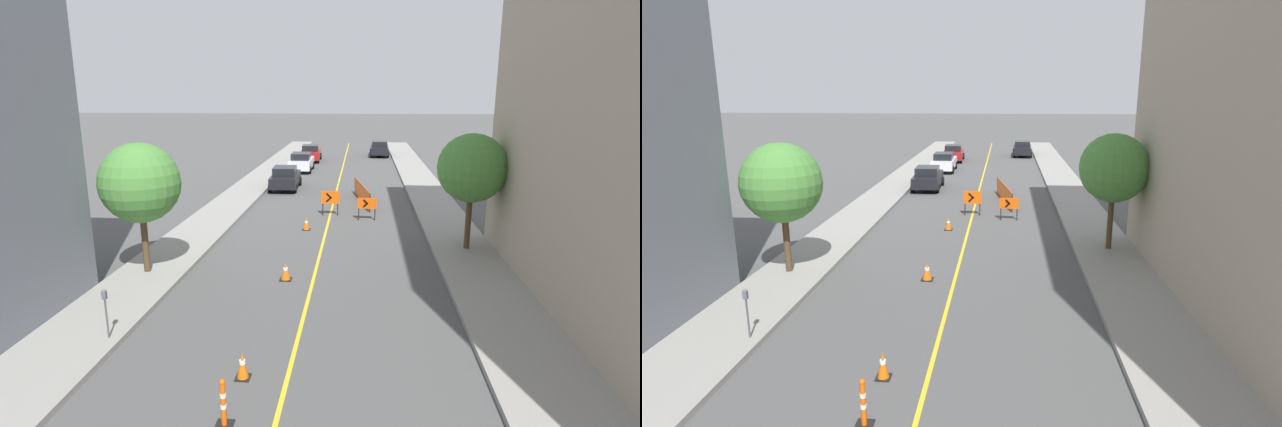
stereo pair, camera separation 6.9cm
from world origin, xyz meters
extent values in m
cube|color=gold|center=(0.00, 33.18, 0.00)|extent=(0.12, 66.36, 0.01)
cube|color=gray|center=(-6.10, 33.18, 0.09)|extent=(2.66, 66.36, 0.18)
cube|color=gray|center=(6.10, 33.18, 0.09)|extent=(2.66, 66.36, 0.18)
cube|color=black|center=(-1.07, 11.49, 0.01)|extent=(0.36, 0.36, 0.03)
cone|color=orange|center=(-1.07, 11.49, 0.35)|extent=(0.29, 0.29, 0.65)
cylinder|color=white|center=(-1.07, 11.49, 0.43)|extent=(0.15, 0.15, 0.10)
cube|color=black|center=(-1.01, 17.94, 0.01)|extent=(0.43, 0.43, 0.03)
cone|color=orange|center=(-1.01, 17.94, 0.34)|extent=(0.34, 0.34, 0.63)
cylinder|color=white|center=(-1.01, 17.94, 0.42)|extent=(0.18, 0.18, 0.10)
cube|color=black|center=(-0.99, 24.70, 0.01)|extent=(0.40, 0.40, 0.03)
cone|color=orange|center=(-0.99, 24.70, 0.33)|extent=(0.32, 0.32, 0.59)
cylinder|color=white|center=(-0.99, 24.70, 0.40)|extent=(0.16, 0.16, 0.09)
cube|color=black|center=(-1.04, 9.71, 0.02)|extent=(0.37, 0.37, 0.04)
cylinder|color=#EF560C|center=(-1.04, 9.71, 0.51)|extent=(0.12, 0.12, 0.95)
cylinder|color=white|center=(-1.04, 9.71, 0.46)|extent=(0.13, 0.13, 0.10)
cylinder|color=white|center=(-1.04, 9.71, 0.72)|extent=(0.13, 0.13, 0.10)
sphere|color=#EF560C|center=(-1.04, 9.71, 1.02)|extent=(0.13, 0.13, 0.13)
cube|color=#EF560C|center=(0.01, 27.74, 1.02)|extent=(0.97, 0.08, 0.70)
cube|color=black|center=(-0.07, 27.70, 1.11)|extent=(0.33, 0.03, 0.33)
cube|color=black|center=(-0.07, 27.70, 0.92)|extent=(0.33, 0.03, 0.33)
cylinder|color=black|center=(-0.41, 27.74, 0.33)|extent=(0.06, 0.06, 0.67)
cylinder|color=black|center=(0.42, 27.74, 0.33)|extent=(0.06, 0.06, 0.67)
cube|color=#EF560C|center=(2.02, 26.84, 0.93)|extent=(1.01, 0.12, 0.58)
cube|color=black|center=(1.94, 26.80, 1.01)|extent=(0.29, 0.04, 0.29)
cube|color=black|center=(1.94, 26.80, 0.85)|extent=(0.29, 0.04, 0.29)
cylinder|color=black|center=(1.59, 26.84, 0.32)|extent=(0.06, 0.06, 0.64)
cylinder|color=black|center=(2.44, 26.84, 0.32)|extent=(0.06, 0.06, 0.64)
cube|color=#EF560C|center=(1.74, 31.29, 0.55)|extent=(0.97, 5.45, 1.10)
cylinder|color=#262626|center=(2.21, 28.57, 0.55)|extent=(0.05, 0.05, 1.10)
cylinder|color=#262626|center=(1.27, 34.02, 0.55)|extent=(0.05, 0.05, 1.10)
cube|color=black|center=(-3.61, 35.13, 0.68)|extent=(1.96, 4.36, 0.72)
cube|color=black|center=(-3.61, 34.91, 1.31)|extent=(1.60, 1.99, 0.55)
cylinder|color=black|center=(-4.47, 36.46, 0.32)|extent=(0.24, 0.65, 0.64)
cylinder|color=black|center=(-2.76, 36.46, 0.32)|extent=(0.24, 0.65, 0.64)
cylinder|color=black|center=(-4.47, 33.80, 0.32)|extent=(0.24, 0.65, 0.64)
cylinder|color=black|center=(-2.76, 33.80, 0.32)|extent=(0.24, 0.65, 0.64)
cube|color=silver|center=(-3.44, 43.07, 0.68)|extent=(1.81, 4.30, 0.72)
cube|color=black|center=(-3.44, 42.85, 1.31)|extent=(1.53, 1.94, 0.55)
cylinder|color=black|center=(-4.29, 44.40, 0.32)|extent=(0.22, 0.64, 0.64)
cylinder|color=black|center=(-2.58, 44.40, 0.32)|extent=(0.22, 0.64, 0.64)
cylinder|color=black|center=(-4.29, 41.74, 0.32)|extent=(0.22, 0.64, 0.64)
cylinder|color=black|center=(-2.58, 41.74, 0.32)|extent=(0.22, 0.64, 0.64)
cube|color=maroon|center=(-3.28, 49.34, 0.68)|extent=(2.02, 4.39, 0.72)
cube|color=black|center=(-3.28, 49.12, 1.31)|extent=(1.63, 2.01, 0.55)
cylinder|color=black|center=(-4.14, 50.67, 0.32)|extent=(0.25, 0.65, 0.64)
cylinder|color=black|center=(-2.43, 50.67, 0.32)|extent=(0.25, 0.65, 0.64)
cylinder|color=black|center=(-4.14, 48.00, 0.32)|extent=(0.25, 0.65, 0.64)
cylinder|color=black|center=(-2.43, 48.00, 0.32)|extent=(0.25, 0.65, 0.64)
cube|color=black|center=(3.53, 53.70, 0.68)|extent=(1.93, 4.35, 0.72)
cube|color=black|center=(3.53, 53.48, 1.31)|extent=(1.59, 1.98, 0.55)
cylinder|color=black|center=(2.68, 55.03, 0.32)|extent=(0.24, 0.65, 0.64)
cylinder|color=black|center=(4.39, 55.03, 0.32)|extent=(0.24, 0.65, 0.64)
cylinder|color=black|center=(2.68, 52.36, 0.32)|extent=(0.24, 0.65, 0.64)
cylinder|color=black|center=(4.39, 52.36, 0.32)|extent=(0.24, 0.65, 0.64)
cylinder|color=#4C4C51|center=(-5.12, 12.84, 0.75)|extent=(0.05, 0.05, 1.14)
cube|color=#565B60|center=(-5.12, 12.84, 1.43)|extent=(0.12, 0.10, 0.22)
sphere|color=#565B60|center=(-5.12, 12.84, 1.54)|extent=(0.11, 0.11, 0.11)
cylinder|color=#4C3823|center=(-6.23, 17.96, 1.31)|extent=(0.24, 0.24, 2.26)
sphere|color=#478438|center=(-6.23, 17.96, 3.53)|extent=(2.90, 2.90, 2.90)
cylinder|color=#4C3823|center=(6.23, 21.79, 1.37)|extent=(0.24, 0.24, 2.39)
sphere|color=#478438|center=(6.23, 21.79, 3.64)|extent=(2.86, 2.86, 2.86)
camera|label=1|loc=(1.68, 0.95, 6.77)|focal=28.00mm
camera|label=2|loc=(1.75, 0.95, 6.77)|focal=28.00mm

